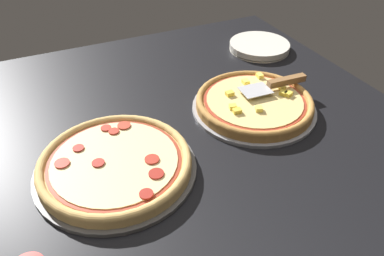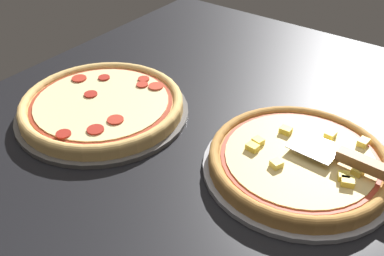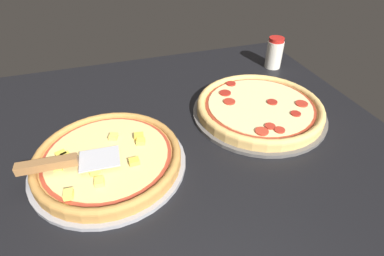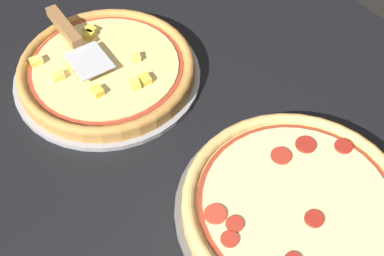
# 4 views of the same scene
# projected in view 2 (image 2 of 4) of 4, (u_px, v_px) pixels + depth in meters

# --- Properties ---
(ground_plane) EXTENTS (1.22, 1.18, 0.04)m
(ground_plane) POSITION_uv_depth(u_px,v_px,m) (231.00, 137.00, 0.97)
(ground_plane) COLOR black
(pizza_pan_front) EXTENTS (0.36, 0.36, 0.01)m
(pizza_pan_front) POSITION_uv_depth(u_px,v_px,m) (297.00, 168.00, 0.86)
(pizza_pan_front) COLOR #939399
(pizza_pan_front) RESTS_ON ground_plane
(pizza_front) EXTENTS (0.34, 0.34, 0.04)m
(pizza_front) POSITION_uv_depth(u_px,v_px,m) (299.00, 159.00, 0.84)
(pizza_front) COLOR #B77F3D
(pizza_front) RESTS_ON pizza_pan_front
(pizza_pan_back) EXTENTS (0.39, 0.39, 0.01)m
(pizza_pan_back) POSITION_uv_depth(u_px,v_px,m) (103.00, 112.00, 1.01)
(pizza_pan_back) COLOR #565451
(pizza_pan_back) RESTS_ON ground_plane
(pizza_back) EXTENTS (0.36, 0.36, 0.03)m
(pizza_back) POSITION_uv_depth(u_px,v_px,m) (102.00, 104.00, 1.00)
(pizza_back) COLOR #DBAD60
(pizza_back) RESTS_ON pizza_pan_back
(serving_spatula) EXTENTS (0.07, 0.21, 0.02)m
(serving_spatula) POSITION_uv_depth(u_px,v_px,m) (359.00, 162.00, 0.79)
(serving_spatula) COLOR #B7B7BC
(serving_spatula) RESTS_ON pizza_front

